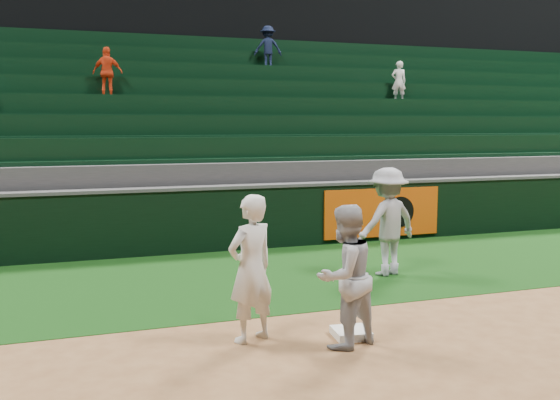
% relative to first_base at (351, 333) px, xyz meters
% --- Properties ---
extents(ground, '(70.00, 70.00, 0.00)m').
position_rel_first_base_xyz_m(ground, '(0.14, 0.10, -0.04)').
color(ground, brown).
rests_on(ground, ground).
extents(foul_grass, '(36.00, 4.20, 0.01)m').
position_rel_first_base_xyz_m(foul_grass, '(0.14, 3.10, -0.04)').
color(foul_grass, black).
rests_on(foul_grass, ground).
extents(upper_deck, '(40.00, 12.00, 12.00)m').
position_rel_first_base_xyz_m(upper_deck, '(0.14, 17.55, 5.96)').
color(upper_deck, black).
rests_on(upper_deck, ground).
extents(first_base, '(0.44, 0.44, 0.09)m').
position_rel_first_base_xyz_m(first_base, '(0.00, 0.00, 0.00)').
color(first_base, white).
rests_on(first_base, ground).
extents(first_baseman, '(0.71, 0.60, 1.65)m').
position_rel_first_base_xyz_m(first_baseman, '(-1.11, 0.25, 0.78)').
color(first_baseman, silver).
rests_on(first_baseman, ground).
extents(baserunner, '(0.93, 0.83, 1.56)m').
position_rel_first_base_xyz_m(baserunner, '(-0.20, -0.24, 0.74)').
color(baserunner, '#A0A3AB').
rests_on(baserunner, ground).
extents(base_coach, '(1.23, 0.89, 1.72)m').
position_rel_first_base_xyz_m(base_coach, '(1.81, 2.48, 0.83)').
color(base_coach, '#9698A3').
rests_on(base_coach, foul_grass).
extents(field_wall, '(36.00, 0.45, 1.25)m').
position_rel_first_base_xyz_m(field_wall, '(0.16, 5.30, 0.59)').
color(field_wall, black).
rests_on(field_wall, ground).
extents(stadium_seating, '(36.00, 5.95, 5.06)m').
position_rel_first_base_xyz_m(stadium_seating, '(0.13, 9.07, 1.66)').
color(stadium_seating, '#333336').
rests_on(stadium_seating, ground).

